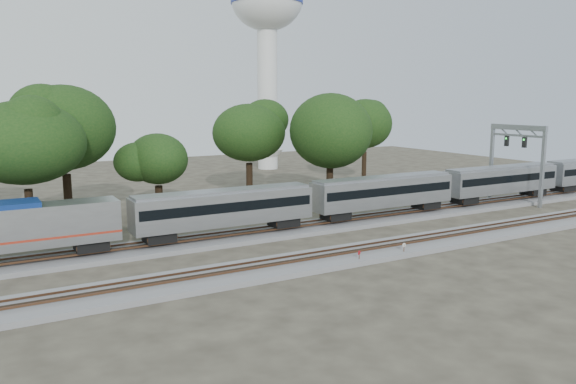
# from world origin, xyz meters

# --- Properties ---
(ground) EXTENTS (160.00, 160.00, 0.00)m
(ground) POSITION_xyz_m (0.00, 0.00, 0.00)
(ground) COLOR #383328
(ground) RESTS_ON ground
(track_far) EXTENTS (160.00, 5.00, 0.73)m
(track_far) POSITION_xyz_m (0.00, 6.00, 0.21)
(track_far) COLOR slate
(track_far) RESTS_ON ground
(track_near) EXTENTS (160.00, 5.00, 0.73)m
(track_near) POSITION_xyz_m (0.00, -4.00, 0.21)
(track_near) COLOR slate
(track_near) RESTS_ON ground
(train) EXTENTS (87.40, 3.01, 4.44)m
(train) POSITION_xyz_m (17.06, 6.00, 3.12)
(train) COLOR silver
(train) RESTS_ON ground
(switch_stand_red) EXTENTS (0.33, 0.16, 1.07)m
(switch_stand_red) POSITION_xyz_m (5.00, -5.87, 0.69)
(switch_stand_red) COLOR #512D19
(switch_stand_red) RESTS_ON ground
(switch_stand_white) EXTENTS (0.36, 0.07, 1.12)m
(switch_stand_white) POSITION_xyz_m (9.53, -5.88, 0.71)
(switch_stand_white) COLOR #512D19
(switch_stand_white) RESTS_ON ground
(switch_lever) EXTENTS (0.52, 0.34, 0.30)m
(switch_lever) POSITION_xyz_m (7.54, -6.06, 0.15)
(switch_lever) COLOR #512D19
(switch_lever) RESTS_ON ground
(water_tower) EXTENTS (12.80, 12.80, 35.45)m
(water_tower) POSITION_xyz_m (26.89, 51.81, 26.26)
(water_tower) COLOR silver
(water_tower) RESTS_ON ground
(signal_gantry) EXTENTS (0.67, 7.92, 9.64)m
(signal_gantry) POSITION_xyz_m (37.52, 6.00, 7.02)
(signal_gantry) COLOR gray
(signal_gantry) RESTS_ON ground
(tree_2) EXTENTS (9.10, 9.10, 12.83)m
(tree_2) POSITION_xyz_m (-16.58, 14.26, 8.94)
(tree_2) COLOR black
(tree_2) RESTS_ON ground
(tree_3) EXTENTS (10.12, 10.12, 14.26)m
(tree_3) POSITION_xyz_m (-12.65, 19.02, 9.94)
(tree_3) COLOR black
(tree_3) RESTS_ON ground
(tree_4) EXTENTS (6.48, 6.48, 9.13)m
(tree_4) POSITION_xyz_m (-3.30, 19.35, 6.34)
(tree_4) COLOR black
(tree_4) RESTS_ON ground
(tree_5) EXTENTS (8.61, 8.61, 12.13)m
(tree_5) POSITION_xyz_m (10.48, 25.35, 8.45)
(tree_5) COLOR black
(tree_5) RESTS_ON ground
(tree_6) EXTENTS (9.07, 9.07, 12.79)m
(tree_6) POSITION_xyz_m (17.34, 16.86, 8.91)
(tree_6) COLOR black
(tree_6) RESTS_ON ground
(tree_7) EXTENTS (9.24, 9.24, 13.03)m
(tree_7) POSITION_xyz_m (30.85, 27.80, 9.08)
(tree_7) COLOR black
(tree_7) RESTS_ON ground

